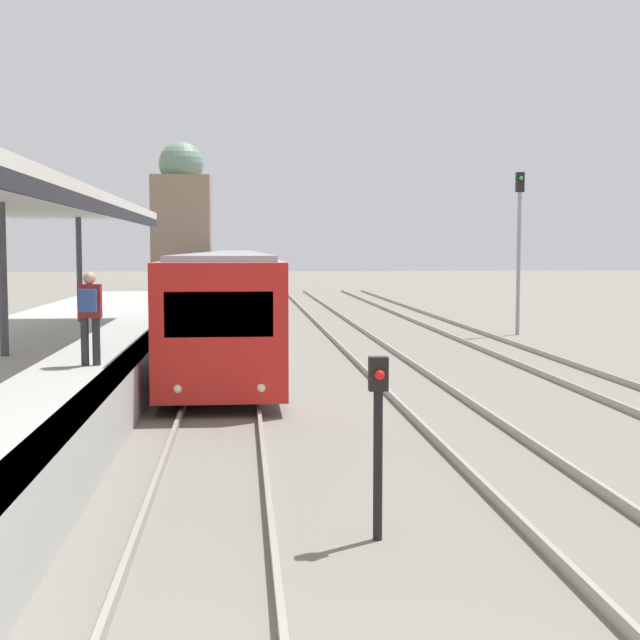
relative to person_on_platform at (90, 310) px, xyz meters
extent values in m
cube|color=beige|center=(-1.90, 1.61, 2.08)|extent=(4.00, 20.38, 0.20)
cube|color=black|center=(0.06, 1.61, 1.86)|extent=(0.08, 20.38, 0.24)
cylinder|color=#47474C|center=(-1.90, 1.61, 0.50)|extent=(0.16, 0.16, 2.97)
cylinder|color=#47474C|center=(-1.90, 9.77, 0.50)|extent=(0.16, 0.16, 2.97)
cylinder|color=#2D2D33|center=(-0.10, 0.04, -0.56)|extent=(0.14, 0.14, 0.85)
cylinder|color=#2D2D33|center=(0.10, 0.04, -0.56)|extent=(0.14, 0.14, 0.85)
cube|color=maroon|center=(0.00, 0.04, 0.16)|extent=(0.40, 0.22, 0.60)
sphere|color=tan|center=(0.00, 0.04, 0.57)|extent=(0.22, 0.22, 0.22)
cube|color=#334C8E|center=(0.00, -0.16, 0.18)|extent=(0.30, 0.18, 0.40)
cube|color=red|center=(2.27, 0.43, -0.45)|extent=(2.51, 0.70, 2.58)
cube|color=black|center=(2.27, 0.10, -0.09)|extent=(1.96, 0.04, 0.82)
sphere|color=#EFEACC|center=(1.52, 0.09, -1.44)|extent=(0.16, 0.16, 0.16)
sphere|color=#EFEACC|center=(3.03, 0.09, -1.44)|extent=(0.16, 0.16, 0.16)
cube|color=#B7B7BC|center=(2.27, 8.73, -0.45)|extent=(2.51, 15.90, 2.58)
cube|color=gray|center=(2.27, 8.73, 0.89)|extent=(2.21, 15.58, 0.12)
cube|color=black|center=(2.27, 8.73, -0.17)|extent=(2.53, 14.63, 0.67)
cylinder|color=black|center=(1.21, 3.57, -1.66)|extent=(0.12, 0.70, 0.70)
cylinder|color=black|center=(3.34, 3.57, -1.66)|extent=(0.12, 0.70, 0.70)
cylinder|color=black|center=(1.21, 13.90, -1.66)|extent=(0.12, 0.70, 0.70)
cylinder|color=black|center=(3.34, 13.90, -1.66)|extent=(0.12, 0.70, 0.70)
cube|color=#B7B7BC|center=(2.27, 24.99, -0.45)|extent=(2.51, 15.90, 2.58)
cube|color=gray|center=(2.27, 24.99, 0.89)|extent=(2.21, 15.58, 0.12)
cube|color=black|center=(2.27, 24.99, -0.17)|extent=(2.53, 14.63, 0.67)
cylinder|color=black|center=(1.21, 19.82, -1.66)|extent=(0.12, 0.70, 0.70)
cylinder|color=black|center=(3.34, 19.82, -1.66)|extent=(0.12, 0.70, 0.70)
cylinder|color=black|center=(1.21, 30.15, -1.66)|extent=(0.12, 0.70, 0.70)
cylinder|color=black|center=(3.34, 30.15, -1.66)|extent=(0.12, 0.70, 0.70)
cube|color=#B7B7BC|center=(2.27, 41.24, -0.45)|extent=(2.51, 15.90, 2.58)
cube|color=gray|center=(2.27, 41.24, 0.89)|extent=(2.21, 15.58, 0.12)
cube|color=black|center=(2.27, 41.24, -0.17)|extent=(2.53, 14.63, 0.67)
cylinder|color=black|center=(1.21, 36.07, -1.66)|extent=(0.12, 0.70, 0.70)
cylinder|color=black|center=(3.34, 36.07, -1.66)|extent=(0.12, 0.70, 0.70)
cylinder|color=black|center=(1.21, 46.41, -1.66)|extent=(0.12, 0.70, 0.70)
cylinder|color=black|center=(3.34, 46.41, -1.66)|extent=(0.12, 0.70, 0.70)
cube|color=#B7B7BC|center=(2.27, 57.49, -0.45)|extent=(2.51, 15.90, 2.58)
cube|color=gray|center=(2.27, 57.49, 0.89)|extent=(2.21, 15.58, 0.12)
cube|color=black|center=(2.27, 57.49, -0.17)|extent=(2.53, 14.63, 0.67)
cylinder|color=black|center=(1.21, 52.32, -1.66)|extent=(0.12, 0.70, 0.70)
cylinder|color=black|center=(3.34, 52.32, -1.66)|extent=(0.12, 0.70, 0.70)
cylinder|color=black|center=(1.21, 62.66, -1.66)|extent=(0.12, 0.70, 0.70)
cylinder|color=black|center=(3.34, 62.66, -1.66)|extent=(0.12, 0.70, 0.70)
cylinder|color=black|center=(4.11, -6.81, -1.21)|extent=(0.10, 0.10, 1.61)
cube|color=black|center=(4.11, -6.81, -0.23)|extent=(0.20, 0.14, 0.36)
sphere|color=red|center=(4.11, -6.90, -0.23)|extent=(0.11, 0.11, 0.11)
cylinder|color=gray|center=(12.61, 15.27, 0.90)|extent=(0.14, 0.14, 5.82)
cube|color=black|center=(12.61, 15.27, 3.46)|extent=(0.28, 0.20, 0.70)
sphere|color=green|center=(12.61, 15.15, 3.60)|extent=(0.14, 0.14, 0.14)
cube|color=#89705B|center=(-1.52, 48.26, 2.10)|extent=(4.10, 4.10, 8.23)
sphere|color=slate|center=(-1.52, 48.26, 7.08)|extent=(3.15, 3.15, 3.15)
camera|label=1|loc=(2.68, -16.01, 1.09)|focal=50.00mm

